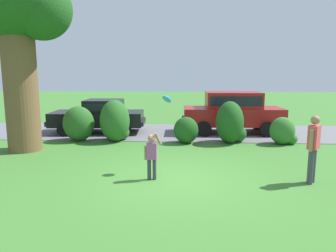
{
  "coord_description": "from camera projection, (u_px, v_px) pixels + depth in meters",
  "views": [
    {
      "loc": [
        0.29,
        -7.93,
        2.77
      ],
      "look_at": [
        -0.31,
        1.97,
        1.1
      ],
      "focal_mm": 33.52,
      "sensor_mm": 36.0,
      "label": 1
    }
  ],
  "objects": [
    {
      "name": "shrub_centre_left",
      "position": [
        115.0,
        122.0,
        12.84
      ],
      "size": [
        1.21,
        1.26,
        1.71
      ],
      "color": "#286023",
      "rests_on": "ground"
    },
    {
      "name": "shrub_near_tree",
      "position": [
        79.0,
        125.0,
        12.96
      ],
      "size": [
        1.28,
        1.12,
        1.44
      ],
      "color": "#286023",
      "rests_on": "ground"
    },
    {
      "name": "shrub_far_end",
      "position": [
        283.0,
        132.0,
        12.31
      ],
      "size": [
        1.11,
        0.82,
        1.09
      ],
      "color": "#33702B",
      "rests_on": "ground"
    },
    {
      "name": "driveway_strip",
      "position": [
        180.0,
        132.0,
        14.89
      ],
      "size": [
        28.0,
        4.4,
        0.02
      ],
      "primitive_type": "cube",
      "color": "slate",
      "rests_on": "ground"
    },
    {
      "name": "ground_plane",
      "position": [
        175.0,
        179.0,
        8.29
      ],
      "size": [
        80.0,
        80.0,
        0.0
      ],
      "primitive_type": "plane",
      "color": "#3D752D"
    },
    {
      "name": "parked_sedan",
      "position": [
        100.0,
        115.0,
        14.71
      ],
      "size": [
        4.5,
        2.3,
        1.56
      ],
      "color": "black",
      "rests_on": "ground"
    },
    {
      "name": "parked_suv",
      "position": [
        233.0,
        110.0,
        14.56
      ],
      "size": [
        4.74,
        2.18,
        1.92
      ],
      "color": "maroon",
      "rests_on": "ground"
    },
    {
      "name": "oak_tree_large",
      "position": [
        20.0,
        12.0,
        10.7
      ],
      "size": [
        3.59,
        3.28,
        6.73
      ],
      "color": "brown",
      "rests_on": "ground"
    },
    {
      "name": "adult_onlooker",
      "position": [
        313.0,
        146.0,
        7.85
      ],
      "size": [
        0.39,
        0.44,
        1.74
      ],
      "color": "#3F3F4C",
      "rests_on": "ground"
    },
    {
      "name": "child_thrower",
      "position": [
        152.0,
        153.0,
        8.17
      ],
      "size": [
        0.46,
        0.27,
        1.29
      ],
      "color": "#383842",
      "rests_on": "ground"
    },
    {
      "name": "shrub_centre_right",
      "position": [
        231.0,
        124.0,
        12.53
      ],
      "size": [
        1.28,
        1.27,
        1.68
      ],
      "color": "#1E511C",
      "rests_on": "ground"
    },
    {
      "name": "frisbee",
      "position": [
        167.0,
        99.0,
        8.73
      ],
      "size": [
        0.33,
        0.25,
        0.3
      ],
      "color": "#337FDB"
    },
    {
      "name": "shrub_centre",
      "position": [
        186.0,
        130.0,
        12.5
      ],
      "size": [
        0.98,
        0.82,
        1.06
      ],
      "color": "#1E511C",
      "rests_on": "ground"
    }
  ]
}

